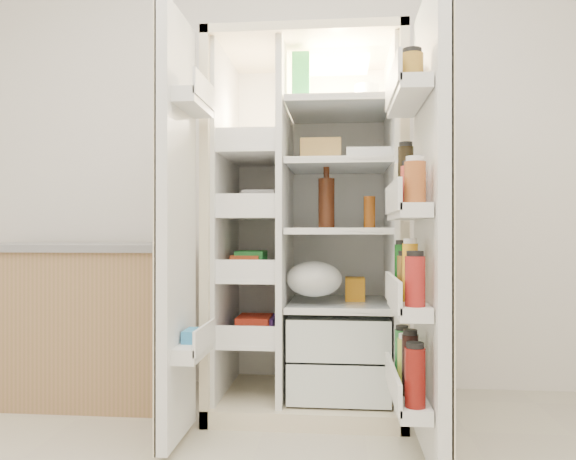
{
  "coord_description": "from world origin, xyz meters",
  "views": [
    {
      "loc": [
        0.34,
        -1.11,
        0.88
      ],
      "look_at": [
        0.11,
        1.25,
        0.88
      ],
      "focal_mm": 34.0,
      "sensor_mm": 36.0,
      "label": 1
    }
  ],
  "objects": [
    {
      "name": "kitchen_counter",
      "position": [
        -1.06,
        1.65,
        0.41
      ],
      "size": [
        1.12,
        0.6,
        0.81
      ],
      "color": "#99704C",
      "rests_on": "floor"
    },
    {
      "name": "wall_back",
      "position": [
        0.0,
        2.0,
        1.35
      ],
      "size": [
        4.0,
        0.02,
        2.7
      ],
      "primitive_type": "cube",
      "color": "white",
      "rests_on": "floor"
    },
    {
      "name": "fridge_door",
      "position": [
        0.66,
        0.96,
        0.87
      ],
      "size": [
        0.17,
        0.58,
        1.72
      ],
      "color": "white",
      "rests_on": "floor"
    },
    {
      "name": "freezer_door",
      "position": [
        -0.32,
        1.05,
        0.89
      ],
      "size": [
        0.15,
        0.4,
        1.72
      ],
      "color": "white",
      "rests_on": "floor"
    },
    {
      "name": "refrigerator",
      "position": [
        0.19,
        1.65,
        0.75
      ],
      "size": [
        0.92,
        0.7,
        1.8
      ],
      "color": "beige",
      "rests_on": "floor"
    }
  ]
}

